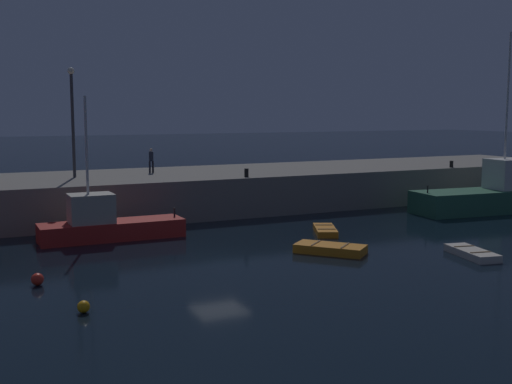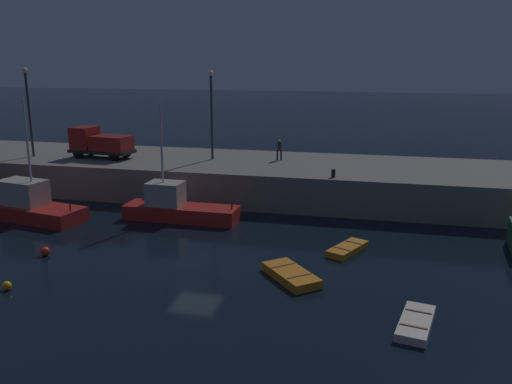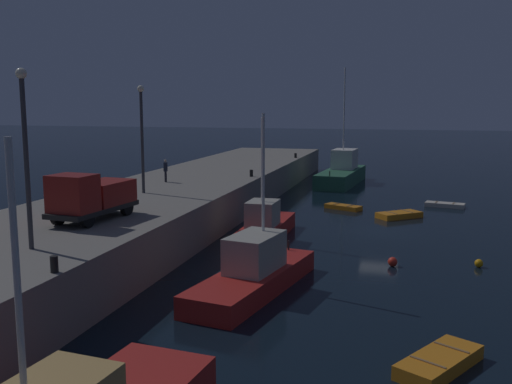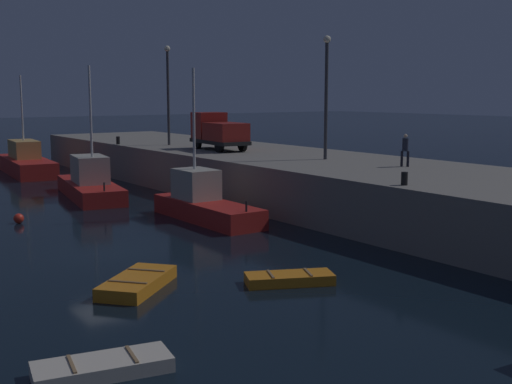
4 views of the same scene
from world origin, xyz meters
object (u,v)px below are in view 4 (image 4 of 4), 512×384
mooring_buoy_mid (19,218)px  lamp_post_west (168,87)px  dinghy_red_small (137,283)px  bollard_west (118,140)px  bollard_east (404,179)px  dinghy_orange_near (103,367)px  dockworker (405,148)px  fishing_boat_blue (204,203)px  utility_truck (218,131)px  lamp_post_east (326,87)px  fishing_boat_orange (26,162)px  fishing_boat_white (90,184)px  rowboat_blue_far (289,279)px

mooring_buoy_mid → lamp_post_west: size_ratio=0.07×
dinghy_red_small → bollard_west: size_ratio=5.97×
bollard_east → dinghy_orange_near: bearing=-72.7°
dockworker → dinghy_orange_near: bearing=-65.1°
dinghy_red_small → bollard_east: bollard_east is taller
dinghy_red_small → lamp_post_west: (-24.41, 14.24, 6.73)m
fishing_boat_blue → dockworker: 10.91m
utility_truck → dinghy_orange_near: bearing=-37.3°
mooring_buoy_mid → utility_truck: (-4.79, 14.88, 3.64)m
lamp_post_west → lamp_post_east: lamp_post_west is taller
dinghy_orange_near → utility_truck: utility_truck is taller
lamp_post_west → dinghy_orange_near: bearing=-30.6°
bollard_west → fishing_boat_orange: bearing=-147.1°
fishing_boat_white → bollard_west: size_ratio=16.04×
fishing_boat_orange → bollard_west: fishing_boat_orange is taller
fishing_boat_blue → dinghy_red_small: fishing_boat_blue is taller
fishing_boat_blue → dinghy_red_small: 12.28m
fishing_boat_blue → lamp_post_west: (-15.22, 6.13, 6.08)m
fishing_boat_blue → utility_truck: 11.96m
dinghy_red_small → dockworker: bearing=102.9°
lamp_post_west → utility_truck: size_ratio=1.33×
dinghy_orange_near → lamp_post_east: (-15.09, 20.10, 6.66)m
bollard_east → mooring_buoy_mid: bearing=-141.1°
fishing_boat_orange → mooring_buoy_mid: fishing_boat_orange is taller
fishing_boat_blue → bollard_west: (-17.93, 3.22, 2.07)m
fishing_boat_white → dinghy_orange_near: (25.33, -9.68, -0.72)m
dinghy_orange_near → lamp_post_west: (-30.14, 17.84, 6.77)m
fishing_boat_blue → dinghy_red_small: bearing=-41.4°
rowboat_blue_far → lamp_post_west: bearing=160.1°
lamp_post_west → mooring_buoy_mid: bearing=-53.1°
fishing_boat_blue → bollard_east: size_ratio=13.93×
dinghy_orange_near → dinghy_red_small: 6.77m
fishing_boat_blue → fishing_boat_orange: 25.39m
fishing_boat_white → mooring_buoy_mid: fishing_boat_white is taller
bollard_east → fishing_boat_blue: bearing=-159.7°
bollard_east → dinghy_red_small: bearing=-94.4°
fishing_boat_orange → dinghy_orange_near: 41.54m
fishing_boat_blue → lamp_post_west: 17.49m
lamp_post_east → bollard_east: size_ratio=12.73×
dinghy_red_small → utility_truck: bearing=141.2°
dockworker → bollard_east: size_ratio=3.09×
fishing_boat_white → dockworker: fishing_boat_white is taller
bollard_west → mooring_buoy_mid: bearing=-40.2°
fishing_boat_orange → bollard_west: 9.05m
utility_truck → dockworker: bearing=9.2°
dinghy_orange_near → bollard_west: size_ratio=5.57×
dinghy_orange_near → mooring_buoy_mid: mooring_buoy_mid is taller
lamp_post_east → dockworker: size_ratio=4.13×
fishing_boat_orange → lamp_post_west: 14.06m
fishing_boat_orange → lamp_post_west: size_ratio=1.47×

